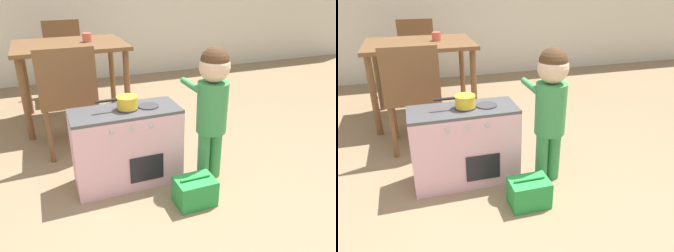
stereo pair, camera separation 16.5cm
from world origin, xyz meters
TOP-DOWN VIEW (x-y plane):
  - play_kitchen at (-0.13, 0.88)m, footprint 0.71×0.32m
  - toy_pot at (-0.12, 0.88)m, footprint 0.26×0.13m
  - child_figure at (0.42, 0.73)m, footprint 0.23×0.37m
  - toy_basket at (0.19, 0.48)m, footprint 0.25×0.18m
  - dining_table at (-0.31, 2.15)m, footprint 1.01×0.77m
  - dining_chair_near at (-0.43, 1.45)m, footprint 0.42×0.42m
  - dining_chair_far at (-0.31, 2.91)m, footprint 0.42×0.42m
  - cup_on_table at (-0.15, 2.16)m, footprint 0.08×0.08m

SIDE VIEW (x-z plane):
  - toy_basket at x=0.19m, z-range -0.01..0.19m
  - play_kitchen at x=-0.13m, z-range 0.00..0.54m
  - dining_chair_near at x=-0.43m, z-range 0.04..0.91m
  - dining_chair_far at x=-0.31m, z-range 0.04..0.91m
  - toy_pot at x=-0.12m, z-range 0.55..0.63m
  - child_figure at x=0.42m, z-range 0.13..1.06m
  - dining_table at x=-0.31m, z-range 0.27..1.02m
  - cup_on_table at x=-0.15m, z-range 0.76..0.84m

